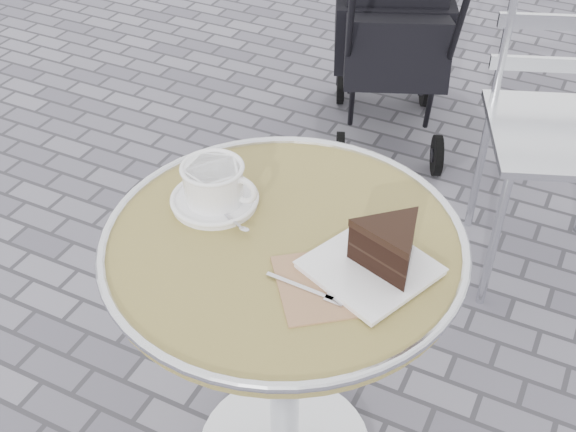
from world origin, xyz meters
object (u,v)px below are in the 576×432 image
at_px(cappuccino_set, 215,187).
at_px(baby_stroller, 392,37).
at_px(bistro_chair, 570,85).
at_px(cake_plate_set, 384,251).
at_px(cafe_table, 284,299).

bearing_deg(cappuccino_set, baby_stroller, 91.10).
xyz_separation_m(bistro_chair, baby_stroller, (-0.71, 0.49, -0.20)).
height_order(cake_plate_set, baby_stroller, baby_stroller).
bearing_deg(cafe_table, cake_plate_set, 0.66).
relative_size(cafe_table, cake_plate_set, 2.30).
bearing_deg(baby_stroller, cappuccino_set, -107.51).
distance_m(cafe_table, cake_plate_set, 0.29).
relative_size(cafe_table, cappuccino_set, 3.75).
xyz_separation_m(cafe_table, baby_stroller, (-0.32, 1.59, -0.16)).
height_order(bistro_chair, baby_stroller, bistro_chair).
bearing_deg(bistro_chair, cafe_table, -130.25).
xyz_separation_m(cappuccino_set, baby_stroller, (-0.14, 1.54, -0.36)).
relative_size(cappuccino_set, cake_plate_set, 0.61).
distance_m(cake_plate_set, baby_stroller, 1.71).
relative_size(cake_plate_set, bistro_chair, 0.32).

